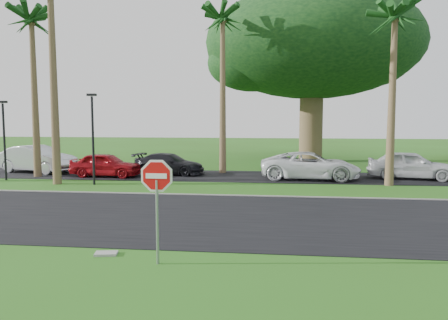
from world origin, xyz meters
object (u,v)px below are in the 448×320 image
car_red (106,165)px  car_dark (169,164)px  stop_sign_near (157,190)px  car_pickup (410,165)px  car_minivan (310,166)px  car_silver (37,159)px

car_red → car_dark: car_red is taller
stop_sign_near → car_pickup: bearing=56.4°
car_minivan → car_pickup: bearing=-79.6°
car_dark → stop_sign_near: bearing=-156.3°
car_silver → car_dark: bearing=-74.9°
car_red → car_pickup: (17.26, 1.05, 0.09)m
car_silver → car_pickup: bearing=-76.4°
car_silver → car_minivan: bearing=-79.2°
stop_sign_near → car_dark: (-3.63, 15.86, -1.15)m
car_silver → car_minivan: 16.74m
stop_sign_near → car_pickup: size_ratio=0.57×
car_pickup → car_silver: bearing=98.7°
car_pickup → car_dark: bearing=97.8°
car_silver → stop_sign_near: bearing=-128.2°
stop_sign_near → car_pickup: 18.55m
car_dark → car_pickup: (13.87, -0.42, 0.16)m
car_red → car_minivan: 11.71m
car_minivan → car_pickup: car_pickup is taller
car_red → car_dark: 3.70m
stop_sign_near → car_red: stop_sign_near is taller
car_silver → car_minivan: size_ratio=0.93×
stop_sign_near → car_minivan: size_ratio=0.48×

